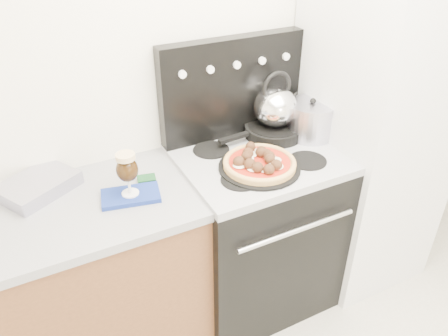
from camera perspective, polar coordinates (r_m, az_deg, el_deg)
room_shell at (r=1.33m, az=21.98°, el=-4.08°), size 3.52×3.01×2.52m
base_cabinet at (r=2.21m, az=-23.02°, el=-16.08°), size 1.45×0.60×0.86m
countertop at (r=1.92m, az=-25.83°, el=-6.87°), size 1.48×0.63×0.04m
stove_body at (r=2.39m, az=4.02°, el=-8.36°), size 0.76×0.65×0.88m
cooktop at (r=2.12m, az=4.49°, el=1.17°), size 0.76×0.65×0.04m
backguard at (r=2.21m, az=1.06°, el=10.47°), size 0.76×0.08×0.50m
fridge at (r=2.48m, az=18.90°, el=5.63°), size 0.64×0.68×1.90m
foil_sheet at (r=2.03m, az=-23.12°, el=-2.11°), size 0.37×0.35×0.06m
oven_mitt at (r=1.88m, az=-12.08°, el=-3.56°), size 0.27×0.19×0.02m
beer_glass at (r=1.82m, az=-12.46°, el=-0.78°), size 0.11×0.11×0.20m
pizza_pan at (r=2.01m, az=4.64°, el=0.11°), size 0.44×0.44×0.01m
pizza at (r=1.99m, az=4.68°, el=0.83°), size 0.40×0.40×0.05m
skillet at (r=2.29m, az=6.52°, el=4.90°), size 0.33×0.33×0.05m
tea_kettle at (r=2.23m, az=6.75°, el=8.32°), size 0.27×0.27×0.24m
stock_pot at (r=2.28m, az=11.26°, el=6.08°), size 0.27×0.27×0.17m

